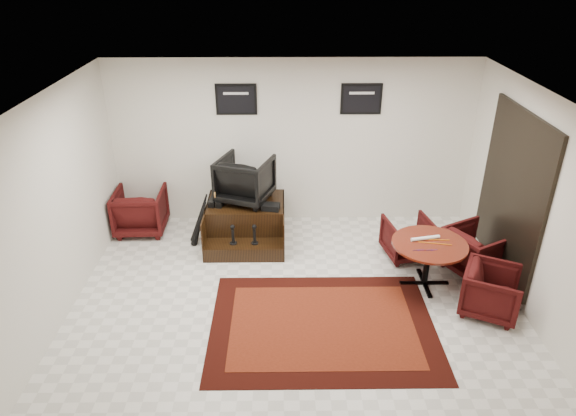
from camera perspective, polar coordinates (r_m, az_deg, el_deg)
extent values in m
plane|color=silver|center=(7.06, 0.85, -10.59)|extent=(6.00, 6.00, 0.00)
cube|color=silver|center=(8.61, 0.49, 7.20)|extent=(6.00, 0.02, 2.80)
cube|color=silver|center=(4.25, 1.85, -16.09)|extent=(6.00, 0.02, 2.80)
cube|color=silver|center=(6.91, -24.78, -0.54)|extent=(0.02, 5.00, 2.80)
cube|color=silver|center=(7.06, 26.07, -0.27)|extent=(0.02, 5.00, 2.80)
cube|color=white|center=(5.80, 1.03, 11.94)|extent=(6.00, 5.00, 0.02)
cube|color=black|center=(7.65, 23.61, 1.45)|extent=(0.05, 1.90, 2.30)
cube|color=black|center=(7.65, 23.54, 1.45)|extent=(0.02, 1.72, 2.12)
cube|color=black|center=(7.65, 23.57, 1.45)|extent=(0.03, 0.05, 2.12)
cube|color=black|center=(8.40, -5.78, 11.92)|extent=(0.66, 0.03, 0.50)
cube|color=black|center=(8.38, -5.79, 11.89)|extent=(0.58, 0.01, 0.42)
cube|color=silver|center=(8.35, -5.82, 12.55)|extent=(0.40, 0.00, 0.04)
cube|color=black|center=(8.46, 8.15, 11.91)|extent=(0.66, 0.03, 0.50)
cube|color=black|center=(8.44, 8.16, 11.87)|extent=(0.58, 0.01, 0.42)
cube|color=silver|center=(8.41, 8.21, 12.52)|extent=(0.40, 0.00, 0.04)
cube|color=black|center=(6.72, 3.85, -12.86)|extent=(2.84, 2.13, 0.01)
cube|color=#4F180B|center=(6.72, 3.85, -12.82)|extent=(2.34, 1.63, 0.01)
cube|color=black|center=(8.47, -4.64, -1.21)|extent=(1.24, 0.92, 0.64)
cube|color=black|center=(8.02, -4.87, -4.67)|extent=(1.24, 0.37, 0.23)
cube|color=black|center=(8.38, -8.92, -1.81)|extent=(0.02, 1.29, 0.64)
cube|color=black|center=(8.29, -0.47, -1.78)|extent=(0.02, 1.29, 0.64)
cylinder|color=black|center=(7.97, -6.09, -3.90)|extent=(0.11, 0.11, 0.02)
cylinder|color=black|center=(7.90, -6.14, -3.09)|extent=(0.04, 0.04, 0.24)
sphere|color=black|center=(7.83, -6.19, -2.11)|extent=(0.07, 0.07, 0.07)
cylinder|color=black|center=(7.94, -3.71, -3.90)|extent=(0.11, 0.11, 0.02)
cylinder|color=black|center=(7.88, -3.74, -3.09)|extent=(0.04, 0.04, 0.24)
sphere|color=black|center=(7.80, -3.77, -2.10)|extent=(0.07, 0.07, 0.07)
imported|color=black|center=(8.20, -4.81, 3.44)|extent=(0.99, 0.96, 0.81)
cube|color=black|center=(8.26, -8.34, 0.71)|extent=(0.14, 0.29, 0.10)
cube|color=black|center=(8.23, -7.54, 0.67)|extent=(0.14, 0.29, 0.10)
cube|color=black|center=(8.02, -1.92, 0.13)|extent=(0.30, 0.23, 0.09)
imported|color=black|center=(8.92, -16.09, -0.07)|extent=(0.82, 0.77, 0.83)
cylinder|color=#4D110B|center=(7.34, 15.47, -3.88)|extent=(1.04, 1.04, 0.03)
cylinder|color=black|center=(7.50, 15.18, -5.98)|extent=(0.08, 0.08, 0.61)
cube|color=black|center=(7.68, 14.89, -8.04)|extent=(0.69, 0.06, 0.03)
cube|color=black|center=(7.68, 14.89, -8.04)|extent=(0.06, 0.69, 0.03)
imported|color=black|center=(8.11, 13.18, -3.04)|extent=(0.78, 0.74, 0.69)
imported|color=black|center=(8.00, 20.14, -4.25)|extent=(0.96, 0.98, 0.77)
imported|color=black|center=(7.22, 21.76, -8.37)|extent=(0.90, 0.92, 0.72)
cylinder|color=white|center=(7.39, 15.01, -3.25)|extent=(0.42, 0.14, 0.05)
cylinder|color=orange|center=(7.33, 16.02, -3.80)|extent=(0.44, 0.10, 0.01)
cylinder|color=orange|center=(7.42, 15.82, -3.41)|extent=(0.45, 0.04, 0.01)
cylinder|color=#4C1933|center=(7.11, 14.05, -4.56)|extent=(0.10, 0.03, 0.01)
cylinder|color=#4C1933|center=(7.13, 14.52, -4.55)|extent=(0.10, 0.03, 0.01)
cylinder|color=#4C1933|center=(7.14, 14.98, -4.54)|extent=(0.10, 0.03, 0.01)
cylinder|color=#4C1933|center=(7.16, 15.45, -4.53)|extent=(0.10, 0.03, 0.01)
cylinder|color=#4C1933|center=(7.18, 15.91, -4.51)|extent=(0.10, 0.03, 0.01)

